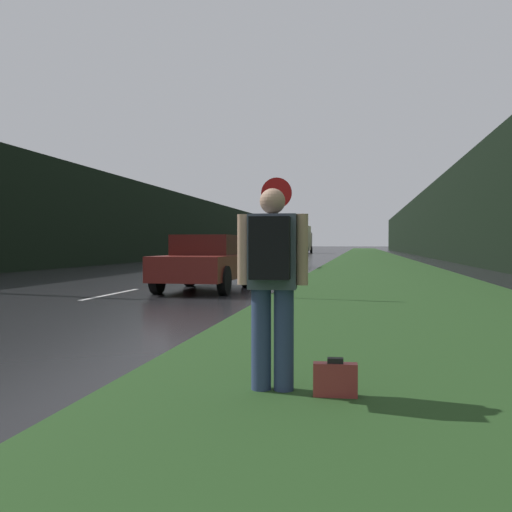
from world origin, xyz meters
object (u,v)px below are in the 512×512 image
Objects in this scene: stop_sign at (276,224)px; car_passing_near at (206,262)px; suitcase at (335,380)px; car_oncoming at (282,249)px; hitchhiker_with_backpack at (272,275)px; car_passing_far at (281,254)px; delivery_truck at (300,239)px.

car_passing_near is at bearing 140.16° from stop_sign.
car_oncoming is (-7.62, 50.18, 0.60)m from suitcase.
suitcase is at bearing -10.41° from hitchhiker_with_backpack.
car_passing_far is at bearing 97.99° from stop_sign.
stop_sign is 0.66× the size of car_passing_near.
car_passing_near is 1.00× the size of car_passing_far.
car_oncoming is at bearing -82.02° from car_passing_far.
hitchhiker_with_backpack is 67.33m from delivery_truck.
car_passing_near is 0.96× the size of car_oncoming.
suitcase is at bearing -83.51° from delivery_truck.
delivery_truck reaches higher than stop_sign.
car_passing_near is (-3.82, 9.49, 0.59)m from suitcase.
delivery_truck reaches higher than hitchhiker_with_backpack.
car_passing_far is at bearing -82.02° from car_oncoming.
suitcase is 10.24m from car_passing_near.
hitchhiker_with_backpack is 0.41× the size of car_passing_near.
hitchhiker_with_backpack is 23.26m from car_passing_far.
stop_sign is at bearing 140.16° from car_passing_near.
car_passing_far is at bearing 94.92° from hitchhiker_with_backpack.
car_passing_far is 44.10m from delivery_truck.
stop_sign is 1.62× the size of hitchhiker_with_backpack.
stop_sign reaches higher than car_oncoming.
hitchhiker_with_backpack reaches higher than suitcase.
hitchhiker_with_backpack is at bearing 169.59° from suitcase.
delivery_truck is at bearing 93.23° from suitcase.
stop_sign is 7.76× the size of suitcase.
car_oncoming reaches higher than car_passing_near.
delivery_truck is at bearing -86.22° from car_passing_near.
delivery_truck is at bearing 95.74° from stop_sign.
hitchhiker_with_backpack is (1.14, -7.62, -0.71)m from stop_sign.
stop_sign is 0.63× the size of car_oncoming.
car_passing_near is at bearing 106.08° from hitchhiker_with_backpack.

